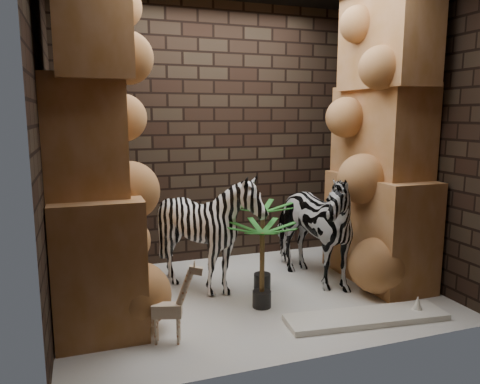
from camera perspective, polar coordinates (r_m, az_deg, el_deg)
name	(u,v)px	position (r m, az deg, el deg)	size (l,w,h in m)	color
floor	(251,295)	(4.55, 1.40, -12.68)	(3.50, 3.50, 0.00)	silver
wall_back	(214,134)	(5.41, -3.22, 7.18)	(3.50, 3.50, 0.00)	black
wall_front	(318,149)	(3.08, 9.71, 5.27)	(3.50, 3.50, 0.00)	black
wall_left	(45,144)	(3.96, -23.08, 5.57)	(3.00, 3.00, 0.00)	black
wall_right	(409,137)	(5.11, 20.32, 6.47)	(3.00, 3.00, 0.00)	black
rock_pillar_left	(92,143)	(3.95, -17.99, 5.86)	(0.68, 1.30, 3.00)	tan
rock_pillar_right	(382,137)	(4.90, 17.32, 6.52)	(0.58, 1.25, 3.00)	tan
zebra_right	(308,217)	(4.75, 8.51, -3.09)	(0.63, 1.17, 1.39)	white
zebra_left	(208,238)	(4.46, -4.01, -5.77)	(0.97, 1.20, 1.09)	white
giraffe_toy	(167,302)	(3.60, -9.12, -13.33)	(0.34, 0.11, 0.66)	beige
palm_front	(262,246)	(4.58, 2.82, -6.69)	(0.36, 0.36, 0.89)	#177215
palm_back	(262,265)	(4.16, 2.77, -9.08)	(0.36, 0.36, 0.79)	#177215
surfboard	(366,317)	(4.18, 15.44, -14.80)	(1.39, 0.34, 0.05)	white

